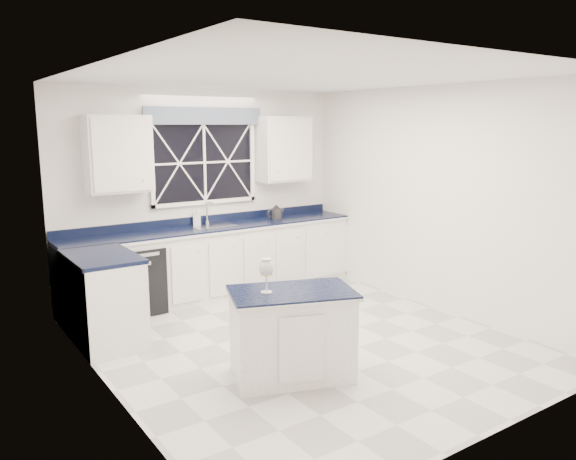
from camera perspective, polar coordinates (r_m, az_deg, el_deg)
ground at (r=6.01m, az=1.46°, el=-11.24°), size 4.50×4.50×0.00m
back_wall at (r=7.56m, az=-8.56°, el=3.79°), size 4.00×0.10×2.70m
base_cabinets at (r=7.18m, az=-9.10°, el=-3.92°), size 3.99×1.60×0.90m
countertop at (r=7.36m, az=-7.44°, el=0.24°), size 3.98×0.64×0.04m
dishwasher at (r=7.06m, az=-15.34°, el=-4.76°), size 0.60×0.58×0.82m
window at (r=7.48m, az=-8.50°, el=7.41°), size 1.65×0.09×1.26m
upper_cabinets at (r=7.37m, az=-8.09°, el=7.92°), size 3.10×0.34×0.90m
faucet at (r=7.50m, az=-8.15°, el=1.81°), size 0.05×0.20×0.30m
island at (r=5.08m, az=0.41°, el=-10.50°), size 1.24×0.98×0.81m
rug at (r=7.24m, az=1.28°, el=-7.26°), size 1.23×0.77×0.02m
kettle at (r=7.87m, az=-1.22°, el=1.82°), size 0.28×0.17×0.20m
wine_glass at (r=4.84m, az=-2.22°, el=-4.00°), size 0.13×0.13×0.30m
soap_bottle at (r=7.47m, az=-9.26°, el=1.32°), size 0.12×0.13×0.21m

